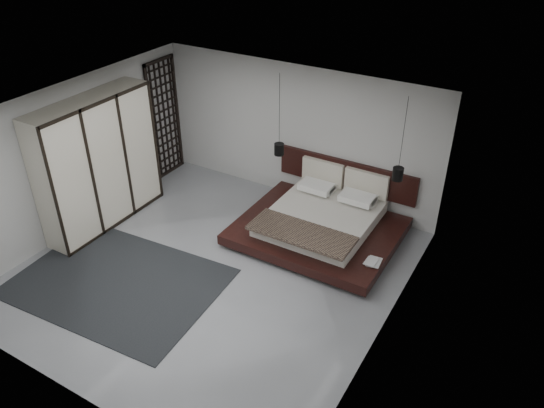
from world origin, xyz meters
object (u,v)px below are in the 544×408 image
Objects in this scene: pendant_left at (279,149)px; wardrobe at (98,163)px; rug at (118,282)px; bed at (321,221)px; pendant_right at (398,174)px; lattice_screen at (165,119)px.

pendant_left is 0.63× the size of wardrobe.
wardrobe reaches higher than rug.
pendant_right is (1.18, 0.46, 1.12)m from bed.
pendant_left reaches higher than bed.
bed is 3.77m from rug.
lattice_screen reaches higher than bed.
pendant_left is 3.40m from wardrobe.
lattice_screen is at bearing 96.54° from wardrobe.
rug is (-3.48, -3.43, -1.40)m from pendant_right.
lattice_screen reaches higher than wardrobe.
lattice_screen is 1.61× the size of pendant_left.
pendant_left reaches higher than lattice_screen.
bed is 1.12× the size of wardrobe.
lattice_screen is 0.91× the size of bed.
pendant_left is at bearing 180.00° from pendant_right.
pendant_left reaches higher than rug.
lattice_screen is at bearing 116.93° from rug.
wardrobe is 0.76× the size of rug.
lattice_screen is 4.25m from bed.
wardrobe is (-2.66, -2.11, -0.06)m from pendant_left.
pendant_left is 3.84m from rug.
pendant_right is 5.44m from wardrobe.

